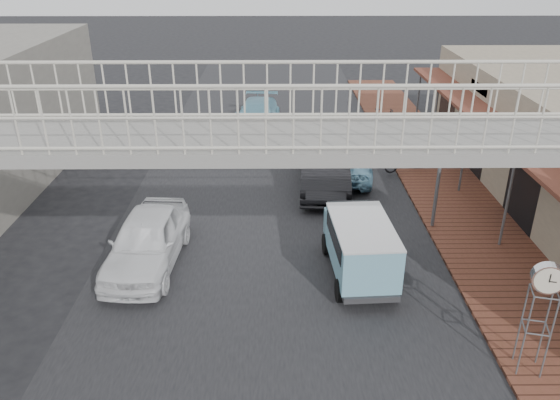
{
  "coord_description": "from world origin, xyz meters",
  "views": [
    {
      "loc": [
        0.15,
        -13.26,
        8.32
      ],
      "look_at": [
        0.27,
        0.6,
        1.8
      ],
      "focal_mm": 35.0,
      "sensor_mm": 36.0,
      "label": 1
    }
  ],
  "objects_px": {
    "white_hatchback": "(147,240)",
    "arrow_sign": "(472,148)",
    "angkot_curb": "(335,155)",
    "motorcycle_near": "(405,159)",
    "dark_sedan": "(325,167)",
    "angkot_far": "(257,116)",
    "motorcycle_far": "(382,120)",
    "street_clock": "(547,283)",
    "angkot_van": "(360,242)"
  },
  "relations": [
    {
      "from": "white_hatchback",
      "to": "arrow_sign",
      "type": "distance_m",
      "value": 9.87
    },
    {
      "from": "angkot_curb",
      "to": "motorcycle_near",
      "type": "distance_m",
      "value": 2.81
    },
    {
      "from": "dark_sedan",
      "to": "arrow_sign",
      "type": "relative_size",
      "value": 1.48
    },
    {
      "from": "arrow_sign",
      "to": "dark_sedan",
      "type": "bearing_deg",
      "value": 152.99
    },
    {
      "from": "angkot_curb",
      "to": "arrow_sign",
      "type": "bearing_deg",
      "value": 126.32
    },
    {
      "from": "angkot_curb",
      "to": "angkot_far",
      "type": "height_order",
      "value": "angkot_curb"
    },
    {
      "from": "dark_sedan",
      "to": "arrow_sign",
      "type": "bearing_deg",
      "value": -38.09
    },
    {
      "from": "angkot_far",
      "to": "motorcycle_far",
      "type": "bearing_deg",
      "value": -0.54
    },
    {
      "from": "white_hatchback",
      "to": "arrow_sign",
      "type": "height_order",
      "value": "arrow_sign"
    },
    {
      "from": "dark_sedan",
      "to": "street_clock",
      "type": "bearing_deg",
      "value": -66.8
    },
    {
      "from": "angkot_curb",
      "to": "angkot_van",
      "type": "relative_size",
      "value": 1.51
    },
    {
      "from": "angkot_far",
      "to": "angkot_van",
      "type": "distance_m",
      "value": 13.53
    },
    {
      "from": "dark_sedan",
      "to": "motorcycle_far",
      "type": "height_order",
      "value": "dark_sedan"
    },
    {
      "from": "street_clock",
      "to": "angkot_curb",
      "type": "bearing_deg",
      "value": 118.11
    },
    {
      "from": "dark_sedan",
      "to": "angkot_far",
      "type": "xyz_separation_m",
      "value": [
        -2.74,
        7.04,
        -0.12
      ]
    },
    {
      "from": "angkot_van",
      "to": "white_hatchback",
      "type": "bearing_deg",
      "value": 169.92
    },
    {
      "from": "dark_sedan",
      "to": "motorcycle_far",
      "type": "xyz_separation_m",
      "value": [
        3.31,
        6.44,
        -0.16
      ]
    },
    {
      "from": "angkot_far",
      "to": "angkot_curb",
      "type": "bearing_deg",
      "value": -54.51
    },
    {
      "from": "angkot_far",
      "to": "street_clock",
      "type": "xyz_separation_m",
      "value": [
        6.24,
        -16.92,
        1.56
      ]
    },
    {
      "from": "dark_sedan",
      "to": "angkot_van",
      "type": "distance_m",
      "value": 6.13
    },
    {
      "from": "arrow_sign",
      "to": "angkot_van",
      "type": "bearing_deg",
      "value": -130.02
    },
    {
      "from": "motorcycle_far",
      "to": "street_clock",
      "type": "distance_m",
      "value": 16.39
    },
    {
      "from": "dark_sedan",
      "to": "street_clock",
      "type": "height_order",
      "value": "street_clock"
    },
    {
      "from": "white_hatchback",
      "to": "motorcycle_far",
      "type": "height_order",
      "value": "white_hatchback"
    },
    {
      "from": "motorcycle_near",
      "to": "street_clock",
      "type": "distance_m",
      "value": 11.37
    },
    {
      "from": "motorcycle_far",
      "to": "street_clock",
      "type": "xyz_separation_m",
      "value": [
        0.19,
        -16.31,
        1.6
      ]
    },
    {
      "from": "motorcycle_far",
      "to": "arrow_sign",
      "type": "relative_size",
      "value": 0.55
    },
    {
      "from": "angkot_far",
      "to": "motorcycle_near",
      "type": "xyz_separation_m",
      "value": [
        6.05,
        -5.67,
        -0.1
      ]
    },
    {
      "from": "arrow_sign",
      "to": "angkot_curb",
      "type": "bearing_deg",
      "value": 139.37
    },
    {
      "from": "angkot_far",
      "to": "angkot_van",
      "type": "xyz_separation_m",
      "value": [
        3.17,
        -13.15,
        0.37
      ]
    },
    {
      "from": "white_hatchback",
      "to": "angkot_far",
      "type": "xyz_separation_m",
      "value": [
        2.73,
        12.47,
        -0.06
      ]
    },
    {
      "from": "dark_sedan",
      "to": "motorcycle_near",
      "type": "distance_m",
      "value": 3.59
    },
    {
      "from": "dark_sedan",
      "to": "angkot_far",
      "type": "bearing_deg",
      "value": 114.87
    },
    {
      "from": "white_hatchback",
      "to": "street_clock",
      "type": "distance_m",
      "value": 10.13
    },
    {
      "from": "motorcycle_near",
      "to": "motorcycle_far",
      "type": "distance_m",
      "value": 5.06
    },
    {
      "from": "dark_sedan",
      "to": "motorcycle_near",
      "type": "relative_size",
      "value": 2.63
    },
    {
      "from": "motorcycle_far",
      "to": "angkot_curb",
      "type": "bearing_deg",
      "value": 151.7
    },
    {
      "from": "angkot_curb",
      "to": "angkot_far",
      "type": "relative_size",
      "value": 1.11
    },
    {
      "from": "dark_sedan",
      "to": "angkot_far",
      "type": "relative_size",
      "value": 1.04
    },
    {
      "from": "dark_sedan",
      "to": "street_clock",
      "type": "xyz_separation_m",
      "value": [
        3.51,
        -9.87,
        1.43
      ]
    },
    {
      "from": "dark_sedan",
      "to": "angkot_curb",
      "type": "relative_size",
      "value": 0.94
    },
    {
      "from": "angkot_van",
      "to": "arrow_sign",
      "type": "height_order",
      "value": "arrow_sign"
    },
    {
      "from": "motorcycle_far",
      "to": "angkot_far",
      "type": "bearing_deg",
      "value": 85.45
    },
    {
      "from": "white_hatchback",
      "to": "street_clock",
      "type": "height_order",
      "value": "street_clock"
    },
    {
      "from": "angkot_curb",
      "to": "motorcycle_near",
      "type": "relative_size",
      "value": 2.81
    },
    {
      "from": "dark_sedan",
      "to": "angkot_far",
      "type": "distance_m",
      "value": 7.56
    },
    {
      "from": "white_hatchback",
      "to": "angkot_van",
      "type": "xyz_separation_m",
      "value": [
        5.9,
        -0.68,
        0.31
      ]
    },
    {
      "from": "motorcycle_near",
      "to": "angkot_van",
      "type": "bearing_deg",
      "value": 135.23
    },
    {
      "from": "dark_sedan",
      "to": "angkot_far",
      "type": "height_order",
      "value": "dark_sedan"
    },
    {
      "from": "white_hatchback",
      "to": "motorcycle_near",
      "type": "distance_m",
      "value": 11.1
    }
  ]
}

